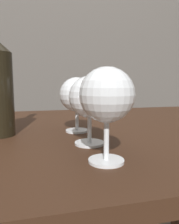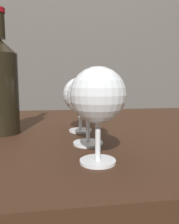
% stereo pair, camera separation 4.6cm
% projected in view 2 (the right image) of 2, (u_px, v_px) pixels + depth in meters
% --- Properties ---
extents(back_wall, '(5.00, 0.08, 2.60)m').
position_uv_depth(back_wall, '(57.00, 26.00, 1.72)').
color(back_wall, '#59544F').
rests_on(back_wall, ground_plane).
extents(dining_table, '(1.53, 0.84, 0.72)m').
position_uv_depth(dining_table, '(60.00, 154.00, 0.65)').
color(dining_table, '#382114').
rests_on(dining_table, ground_plane).
extents(wine_glass_chardonnay, '(0.09, 0.09, 0.16)m').
position_uv_depth(wine_glass_chardonnay, '(100.00, 96.00, 0.35)').
color(wine_glass_chardonnay, white).
rests_on(wine_glass_chardonnay, dining_table).
extents(wine_glass_white, '(0.09, 0.09, 0.15)m').
position_uv_depth(wine_glass_white, '(90.00, 98.00, 0.46)').
color(wine_glass_white, white).
rests_on(wine_glass_white, dining_table).
extents(wine_glass_merlot, '(0.09, 0.09, 0.15)m').
position_uv_depth(wine_glass_merlot, '(82.00, 95.00, 0.58)').
color(wine_glass_merlot, white).
rests_on(wine_glass_merlot, dining_table).
extents(wine_bottle, '(0.08, 0.08, 0.31)m').
position_uv_depth(wine_bottle, '(4.00, 85.00, 0.55)').
color(wine_bottle, black).
rests_on(wine_bottle, dining_table).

